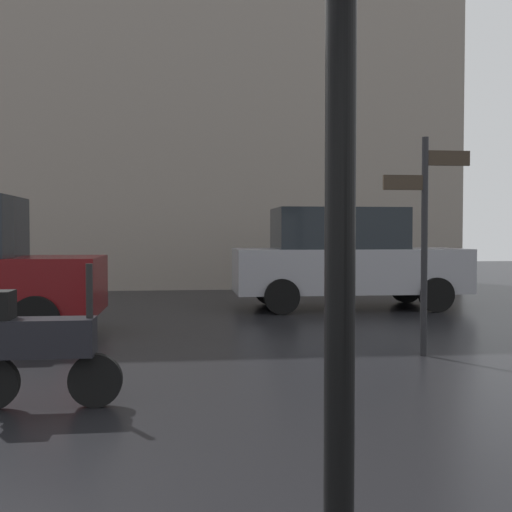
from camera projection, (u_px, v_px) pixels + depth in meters
name	position (u px, v px, depth m)	size (l,w,h in m)	color
parked_scooter	(38.00, 344.00, 5.35)	(1.32, 0.32, 1.23)	black
parked_car_right	(345.00, 258.00, 12.55)	(4.56, 1.82, 1.99)	gray
street_signpost	(425.00, 223.00, 7.64)	(1.08, 0.08, 2.66)	black
building_block	(182.00, 67.00, 17.84)	(15.36, 3.05, 12.42)	gray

